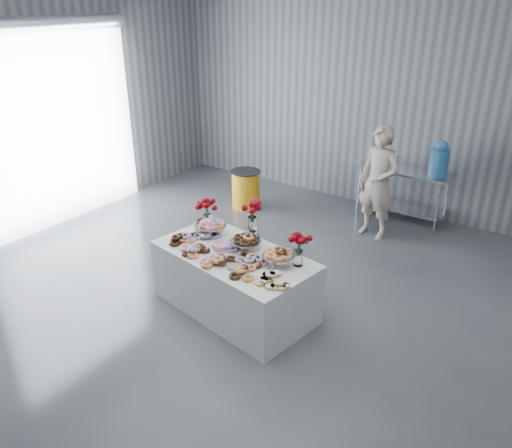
# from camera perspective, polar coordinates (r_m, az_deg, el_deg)

# --- Properties ---
(ground) EXTENTS (9.00, 9.00, 0.00)m
(ground) POSITION_cam_1_polar(r_m,az_deg,el_deg) (5.81, -4.84, -11.86)
(ground) COLOR #3A3D42
(ground) RESTS_ON ground
(room_walls) EXTENTS (8.04, 9.04, 4.02)m
(room_walls) POSITION_cam_1_polar(r_m,az_deg,el_deg) (4.96, -7.97, 15.05)
(room_walls) COLOR slate
(room_walls) RESTS_ON ground
(display_table) EXTENTS (2.04, 1.29, 0.75)m
(display_table) POSITION_cam_1_polar(r_m,az_deg,el_deg) (5.93, -2.46, -6.57)
(display_table) COLOR white
(display_table) RESTS_ON ground
(prep_table) EXTENTS (1.50, 0.60, 0.90)m
(prep_table) POSITION_cam_1_polar(r_m,az_deg,el_deg) (8.49, 16.48, 4.27)
(prep_table) COLOR silver
(prep_table) RESTS_ON ground
(donut_mounds) EXTENTS (1.91, 1.08, 0.09)m
(donut_mounds) POSITION_cam_1_polar(r_m,az_deg,el_deg) (5.69, -2.84, -3.17)
(donut_mounds) COLOR #E29C52
(donut_mounds) RESTS_ON display_table
(cake_stand_left) EXTENTS (0.36, 0.36, 0.17)m
(cake_stand_left) POSITION_cam_1_polar(r_m,az_deg,el_deg) (6.14, -5.07, -0.04)
(cake_stand_left) COLOR silver
(cake_stand_left) RESTS_ON display_table
(cake_stand_mid) EXTENTS (0.36, 0.36, 0.17)m
(cake_stand_mid) POSITION_cam_1_polar(r_m,az_deg,el_deg) (5.74, -1.12, -1.80)
(cake_stand_mid) COLOR silver
(cake_stand_mid) RESTS_ON display_table
(cake_stand_right) EXTENTS (0.36, 0.36, 0.17)m
(cake_stand_right) POSITION_cam_1_polar(r_m,az_deg,el_deg) (5.43, 2.61, -3.46)
(cake_stand_right) COLOR silver
(cake_stand_right) RESTS_ON display_table
(danish_pile) EXTENTS (0.48, 0.48, 0.11)m
(danish_pile) POSITION_cam_1_polar(r_m,az_deg,el_deg) (5.17, 2.02, -6.16)
(danish_pile) COLOR silver
(danish_pile) RESTS_ON display_table
(bouquet_left) EXTENTS (0.26, 0.26, 0.42)m
(bouquet_left) POSITION_cam_1_polar(r_m,az_deg,el_deg) (6.27, -5.65, 2.07)
(bouquet_left) COLOR white
(bouquet_left) RESTS_ON display_table
(bouquet_right) EXTENTS (0.26, 0.26, 0.42)m
(bouquet_right) POSITION_cam_1_polar(r_m,az_deg,el_deg) (5.38, 4.90, -1.97)
(bouquet_right) COLOR white
(bouquet_right) RESTS_ON display_table
(bouquet_center) EXTENTS (0.26, 0.26, 0.57)m
(bouquet_center) POSITION_cam_1_polar(r_m,az_deg,el_deg) (5.83, -0.44, 1.24)
(bouquet_center) COLOR silver
(bouquet_center) RESTS_ON display_table
(water_jug) EXTENTS (0.28, 0.28, 0.55)m
(water_jug) POSITION_cam_1_polar(r_m,az_deg,el_deg) (8.19, 20.22, 6.95)
(water_jug) COLOR #3B83C9
(water_jug) RESTS_ON prep_table
(drink_bottles) EXTENTS (0.54, 0.08, 0.27)m
(drink_bottles) POSITION_cam_1_polar(r_m,az_deg,el_deg) (8.36, 14.53, 7.22)
(drink_bottles) COLOR #268C33
(drink_bottles) RESTS_ON prep_table
(person) EXTENTS (0.69, 0.51, 1.73)m
(person) POSITION_cam_1_polar(r_m,az_deg,el_deg) (7.75, 13.79, 4.58)
(person) COLOR #CC8C93
(person) RESTS_ON ground
(trash_barrel) EXTENTS (0.52, 0.52, 0.67)m
(trash_barrel) POSITION_cam_1_polar(r_m,az_deg,el_deg) (8.77, -1.19, 4.01)
(trash_barrel) COLOR #F9A514
(trash_barrel) RESTS_ON ground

